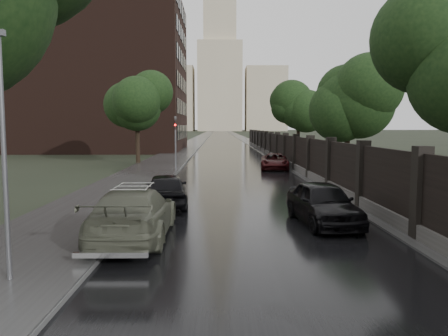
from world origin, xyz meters
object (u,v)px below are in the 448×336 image
volga_sedan (134,213)px  hatchback_left (166,190)px  tree_left_far (137,103)px  tree_right_b (348,101)px  tree_right_c (299,110)px  car_right_far (275,161)px  traffic_light (175,138)px  car_right_near (323,203)px  lamp_post (4,156)px

volga_sedan → hatchback_left: bearing=-94.3°
tree_left_far → volga_sedan: tree_left_far is taller
tree_right_b → tree_right_c: (0.00, 18.00, 0.00)m
hatchback_left → car_right_far: (6.36, 15.29, -0.09)m
volga_sedan → traffic_light: bearing=-88.3°
car_right_far → tree_left_far: bearing=163.8°
tree_right_b → hatchback_left: tree_right_b is taller
traffic_light → car_right_near: (6.62, -17.91, -1.68)m
tree_right_b → car_right_near: bearing=-109.2°
tree_right_b → lamp_post: tree_right_b is taller
tree_left_far → car_right_near: 25.54m
tree_left_far → lamp_post: tree_left_far is taller
tree_right_b → tree_left_far: bearing=152.7°
car_right_far → lamp_post: bearing=-104.1°
tree_right_c → volga_sedan: size_ratio=1.37×
tree_right_b → hatchback_left: (-10.76, -11.67, -4.25)m
tree_right_b → traffic_light: 12.44m
tree_right_c → lamp_post: size_ratio=1.37×
traffic_light → tree_left_far: bearing=126.5°
tree_right_b → lamp_post: bearing=-122.2°
car_right_far → car_right_near: bearing=-87.1°
tree_left_far → tree_right_c: tree_left_far is taller
traffic_light → car_right_far: traffic_light is taller
lamp_post → volga_sedan: 4.62m
traffic_light → volga_sedan: size_ratio=0.78×
tree_left_far → lamp_post: (2.60, -28.50, -2.57)m
tree_right_b → car_right_near: size_ratio=1.67×
traffic_light → car_right_near: size_ratio=0.95×
hatchback_left → car_right_far: hatchback_left is taller
lamp_post → volga_sedan: (1.80, 3.79, -1.93)m
tree_left_far → tree_right_b: 17.45m
tree_right_c → traffic_light: tree_right_c is taller
volga_sedan → lamp_post: bearing=64.2°
car_right_near → volga_sedan: bearing=-169.0°
tree_right_c → traffic_light: bearing=-128.2°
traffic_light → hatchback_left: (1.04, -14.66, -1.70)m
tree_right_c → volga_sedan: (-11.10, -34.71, -4.21)m
tree_right_c → hatchback_left: tree_right_c is taller
tree_right_c → car_right_near: size_ratio=1.67×
traffic_light → volga_sedan: (0.70, -19.70, -1.65)m
tree_left_far → tree_right_b: tree_left_far is taller
traffic_light → car_right_near: 19.17m
tree_left_far → hatchback_left: bearing=-76.4°
tree_right_b → hatchback_left: bearing=-132.7°
car_right_far → volga_sedan: bearing=-102.9°
lamp_post → car_right_far: lamp_post is taller
car_right_far → tree_right_b: bearing=-34.2°
traffic_light → lamp_post: bearing=-92.7°
tree_right_b → volga_sedan: size_ratio=1.37×
tree_right_c → volga_sedan: 36.68m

